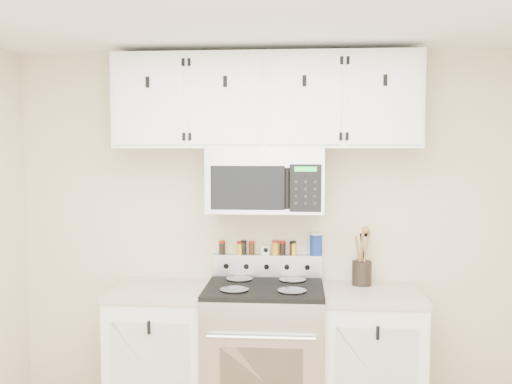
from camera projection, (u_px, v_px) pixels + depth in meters
back_wall at (267, 233)px, 4.00m from camera, size 3.50×0.01×2.50m
range at (264, 355)px, 3.74m from camera, size 0.76×0.65×1.10m
base_cabinet_left at (162, 355)px, 3.81m from camera, size 0.64×0.62×0.92m
base_cabinet_right at (370, 360)px, 3.71m from camera, size 0.64×0.62×0.92m
microwave at (266, 180)px, 3.78m from camera, size 0.76×0.44×0.42m
upper_cabinets at (266, 101)px, 3.76m from camera, size 2.00×0.35×0.62m
utensil_crock at (362, 271)px, 3.83m from camera, size 0.13×0.13×0.38m
kitchen_timer at (266, 250)px, 3.97m from camera, size 0.06×0.06×0.06m
salt_canister at (316, 244)px, 3.94m from camera, size 0.09×0.09×0.16m
spice_jar_0 at (222, 247)px, 3.99m from camera, size 0.04×0.04×0.09m
spice_jar_1 at (240, 248)px, 3.98m from camera, size 0.04×0.04×0.09m
spice_jar_2 at (244, 247)px, 3.98m from camera, size 0.04×0.04×0.10m
spice_jar_3 at (252, 248)px, 3.98m from camera, size 0.04×0.04×0.09m
spice_jar_4 at (275, 248)px, 3.96m from camera, size 0.05×0.05×0.10m
spice_jar_5 at (283, 248)px, 3.96m from camera, size 0.04×0.04×0.10m
spice_jar_6 at (292, 248)px, 3.96m from camera, size 0.04×0.04×0.09m
spice_jar_7 at (293, 248)px, 3.96m from camera, size 0.04×0.04×0.10m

